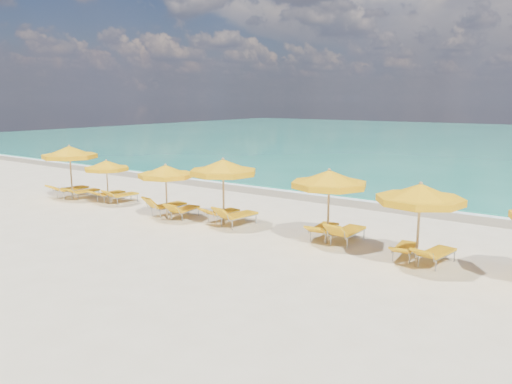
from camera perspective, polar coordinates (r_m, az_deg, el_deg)
The scene contains 23 objects.
ground_plane at distance 18.70m, azimuth -2.69°, elevation -4.31°, with size 120.00×120.00×0.00m, color beige.
ocean at distance 63.35m, azimuth 25.44°, elevation 5.25°, with size 120.00×80.00×0.30m, color #168066.
wet_sand_band at distance 24.78m, azimuth 7.98°, elevation -0.68°, with size 120.00×2.60×0.01m, color tan.
foam_line at distance 25.48m, azimuth 8.82°, elevation -0.39°, with size 120.00×1.20×0.03m, color white.
whitecap_near at distance 35.93m, azimuth 6.65°, elevation 2.86°, with size 14.00×0.36×0.05m, color white.
umbrella_1 at distance 25.79m, azimuth -20.54°, elevation 4.23°, with size 2.73×2.73×2.63m.
umbrella_2 at distance 24.00m, azimuth -16.73°, elevation 2.88°, with size 2.36×2.36×2.07m.
umbrella_3 at distance 20.34m, azimuth -10.29°, elevation 2.28°, with size 2.37×2.37×2.25m.
umbrella_4 at distance 18.95m, azimuth -3.77°, elevation 2.78°, with size 3.00×3.00×2.62m.
umbrella_5 at distance 16.61m, azimuth 8.36°, elevation 1.41°, with size 2.65×2.65×2.57m.
umbrella_6 at distance 14.85m, azimuth 18.27°, elevation -0.27°, with size 2.97×2.97×2.52m.
lounger_1_left at distance 26.47m, azimuth -20.35°, elevation 0.00°, with size 0.71×2.05×0.76m.
lounger_1_right at distance 25.82m, azimuth -18.99°, elevation -0.23°, with size 0.68×1.80×0.68m.
lounger_2_left at distance 24.86m, azimuth -16.36°, elevation -0.48°, with size 0.61×1.81×0.64m.
lounger_2_right at distance 24.29m, azimuth -14.90°, elevation -0.67°, with size 0.69×1.76×0.72m.
lounger_3_left at distance 21.30m, azimuth -10.06°, elevation -1.94°, with size 0.90×1.95×0.92m.
lounger_3_right at distance 20.60m, azimuth -8.18°, elevation -2.37°, with size 0.84×1.85×0.79m.
lounger_4_left at distance 20.00m, azimuth -3.85°, elevation -2.70°, with size 0.83×1.85×0.69m.
lounger_4_right at distance 19.22m, azimuth -2.05°, elevation -3.14°, with size 0.91×2.00×0.90m.
lounger_5_left at distance 17.61m, azimuth 7.75°, elevation -4.59°, with size 0.87×1.98×0.71m.
lounger_5_right at distance 17.21m, azimuth 10.38°, elevation -4.95°, with size 0.70×2.00×0.88m.
lounger_6_left at distance 16.02m, azimuth 16.66°, elevation -6.58°, with size 0.73×1.76×0.62m.
lounger_6_right at distance 15.69m, azimuth 19.88°, elevation -7.07°, with size 0.90×1.90×0.72m.
Camera 1 is at (11.23, -14.16, 4.82)m, focal length 35.00 mm.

